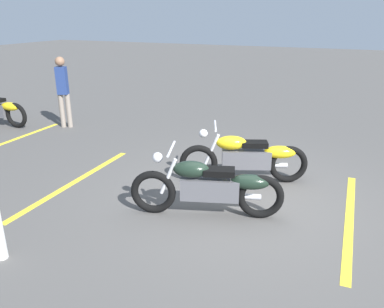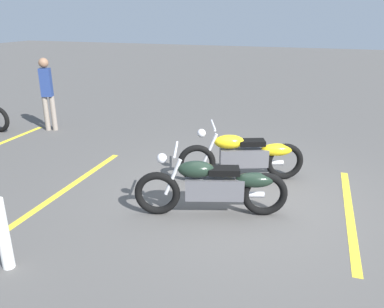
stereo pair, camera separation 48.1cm
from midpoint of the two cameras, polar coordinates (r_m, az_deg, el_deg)
The scene contains 7 objects.
ground_plane at distance 6.30m, azimuth 9.75°, elevation -6.72°, with size 60.00×60.00×0.00m, color #514F4C.
motorcycle_bright_foreground at distance 6.79m, azimuth 10.11°, elevation -0.46°, with size 2.11×0.95×1.04m.
motorcycle_dark_foreground at distance 5.59m, azimuth 5.20°, elevation -4.83°, with size 2.16×0.88×1.04m.
bystander_near_row at distance 10.37m, azimuth -17.26°, elevation 9.18°, with size 0.31×0.28×1.80m.
parking_stripe_near at distance 6.21m, azimuth 24.32°, elevation -8.74°, with size 3.20×0.12×0.01m, color yellow.
parking_stripe_mid at distance 7.08m, azimuth -15.03°, elevation -3.99°, with size 3.20×0.12×0.01m, color yellow.
parking_stripe_far at distance 9.85m, azimuth -24.05°, elevation 1.74°, with size 3.20×0.12×0.01m, color yellow.
Camera 1 is at (-1.48, 5.41, 2.81)m, focal length 36.15 mm.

